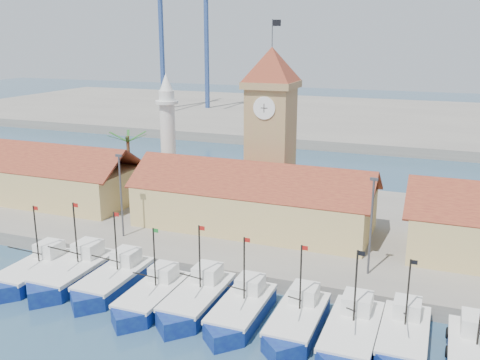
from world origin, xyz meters
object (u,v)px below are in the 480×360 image
at_px(boat_5, 240,312).
at_px(minaret, 168,134).
at_px(clock_tower, 271,127).
at_px(boat_0, 33,273).

xyz_separation_m(boat_5, minaret, (-20.24, 25.54, 8.97)).
relative_size(clock_tower, minaret, 1.39).
height_order(clock_tower, minaret, clock_tower).
xyz_separation_m(clock_tower, minaret, (-15.00, 2.00, -2.23)).
bearing_deg(minaret, boat_0, -91.48).
bearing_deg(minaret, boat_5, -51.60).
bearing_deg(boat_5, clock_tower, 102.55).
distance_m(boat_0, boat_5, 20.90).
xyz_separation_m(boat_0, boat_5, (20.90, 0.21, -0.03)).
relative_size(boat_5, clock_tower, 0.43).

